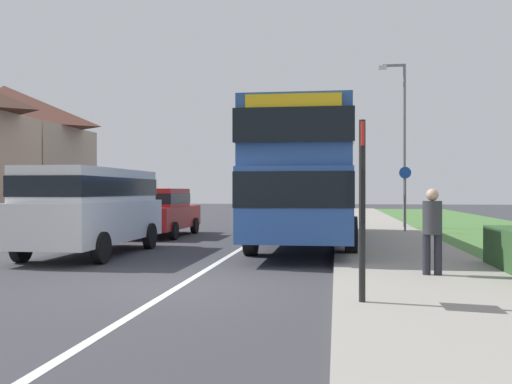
# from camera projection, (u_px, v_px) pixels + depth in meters

# --- Properties ---
(ground_plane) EXTENTS (120.00, 120.00, 0.00)m
(ground_plane) POSITION_uv_depth(u_px,v_px,m) (180.00, 286.00, 9.89)
(ground_plane) COLOR #38383D
(lane_marking_centre) EXTENTS (0.14, 60.00, 0.01)m
(lane_marking_centre) POSITION_uv_depth(u_px,v_px,m) (250.00, 243.00, 17.81)
(lane_marking_centre) COLOR silver
(lane_marking_centre) RESTS_ON ground_plane
(pavement_near_side) EXTENTS (3.20, 68.00, 0.12)m
(pavement_near_side) POSITION_uv_depth(u_px,v_px,m) (395.00, 250.00, 15.25)
(pavement_near_side) COLOR gray
(pavement_near_side) RESTS_ON ground_plane
(double_decker_bus) EXTENTS (2.80, 11.28, 3.70)m
(double_decker_bus) POSITION_uv_depth(u_px,v_px,m) (307.00, 174.00, 17.43)
(double_decker_bus) COLOR #284C93
(double_decker_bus) RESTS_ON ground_plane
(parked_van_white) EXTENTS (2.11, 5.43, 2.18)m
(parked_van_white) POSITION_uv_depth(u_px,v_px,m) (92.00, 204.00, 14.62)
(parked_van_white) COLOR silver
(parked_van_white) RESTS_ON ground_plane
(parked_car_red) EXTENTS (1.98, 4.59, 1.70)m
(parked_car_red) POSITION_uv_depth(u_px,v_px,m) (160.00, 210.00, 20.54)
(parked_car_red) COLOR #B21E1E
(parked_car_red) RESTS_ON ground_plane
(pedestrian_at_stop) EXTENTS (0.34, 0.34, 1.67)m
(pedestrian_at_stop) POSITION_uv_depth(u_px,v_px,m) (432.00, 227.00, 10.35)
(pedestrian_at_stop) COLOR #23232D
(pedestrian_at_stop) RESTS_ON ground_plane
(bus_stop_sign) EXTENTS (0.09, 0.52, 2.60)m
(bus_stop_sign) POSITION_uv_depth(u_px,v_px,m) (362.00, 198.00, 7.85)
(bus_stop_sign) COLOR black
(bus_stop_sign) RESTS_ON ground_plane
(cycle_route_sign) EXTENTS (0.44, 0.08, 2.52)m
(cycle_route_sign) POSITION_uv_depth(u_px,v_px,m) (405.00, 196.00, 21.44)
(cycle_route_sign) COLOR slate
(cycle_route_sign) RESTS_ON ground_plane
(street_lamp_mid) EXTENTS (1.14, 0.20, 6.93)m
(street_lamp_mid) POSITION_uv_depth(u_px,v_px,m) (402.00, 134.00, 24.09)
(street_lamp_mid) COLOR slate
(street_lamp_mid) RESTS_ON ground_plane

